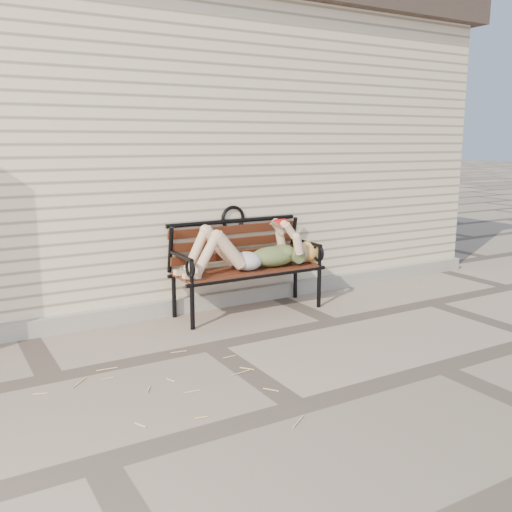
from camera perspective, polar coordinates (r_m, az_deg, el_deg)
ground at (r=4.69m, az=-4.49°, el=-8.99°), size 80.00×80.00×0.00m
house_wall at (r=7.22m, az=-15.31°, el=9.97°), size 8.00×4.00×3.00m
house_roof at (r=7.38m, az=-16.04°, el=22.87°), size 8.30×4.30×0.30m
foundation_strip at (r=5.51m, az=-8.93°, el=-5.14°), size 8.00×0.10×0.15m
garden_bench at (r=5.52m, az=-1.25°, el=0.28°), size 1.56×0.62×1.01m
reading_woman at (r=5.41m, az=-0.49°, el=0.43°), size 1.47×0.33×0.46m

